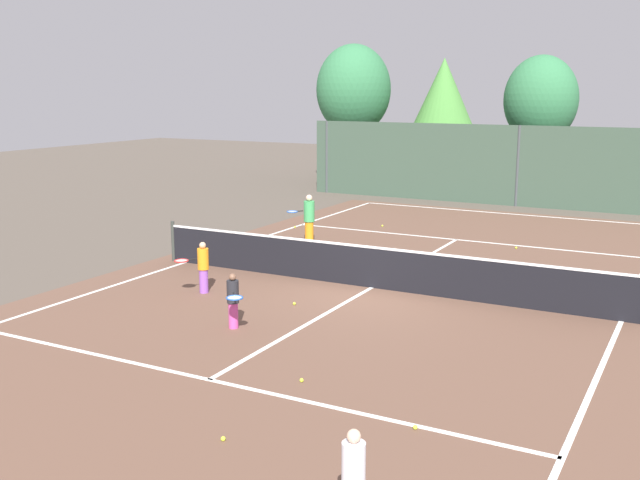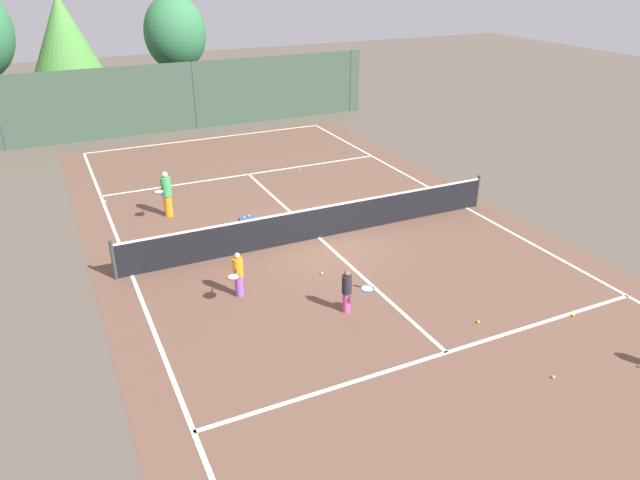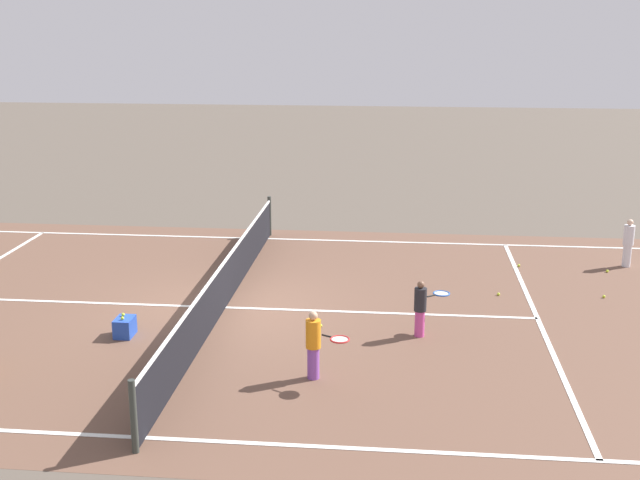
# 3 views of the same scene
# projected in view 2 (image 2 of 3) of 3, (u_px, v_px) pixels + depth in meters

# --- Properties ---
(ground_plane) EXTENTS (80.00, 80.00, 0.00)m
(ground_plane) POSITION_uv_depth(u_px,v_px,m) (319.00, 238.00, 18.00)
(ground_plane) COLOR brown
(court_surface) EXTENTS (13.00, 25.00, 0.01)m
(court_surface) POSITION_uv_depth(u_px,v_px,m) (319.00, 238.00, 18.00)
(court_surface) COLOR brown
(court_surface) RESTS_ON ground_plane
(tennis_net) EXTENTS (11.90, 0.10, 1.10)m
(tennis_net) POSITION_uv_depth(u_px,v_px,m) (319.00, 222.00, 17.78)
(tennis_net) COLOR #333833
(tennis_net) RESTS_ON ground_plane
(perimeter_fence) EXTENTS (18.00, 0.12, 3.20)m
(perimeter_fence) POSITION_uv_depth(u_px,v_px,m) (195.00, 96.00, 28.73)
(perimeter_fence) COLOR #384C3D
(perimeter_fence) RESTS_ON ground_plane
(tree_1) EXTENTS (3.11, 2.89, 6.01)m
(tree_1) POSITION_uv_depth(u_px,v_px,m) (175.00, 34.00, 30.31)
(tree_1) COLOR brown
(tree_1) RESTS_ON ground_plane
(tree_2) EXTENTS (3.44, 3.44, 6.07)m
(tree_2) POSITION_uv_depth(u_px,v_px,m) (63.00, 33.00, 30.29)
(tree_2) COLOR brown
(tree_2) RESTS_ON ground_plane
(player_0) EXTENTS (0.71, 0.85, 1.51)m
(player_0) POSITION_uv_depth(u_px,v_px,m) (167.00, 193.00, 19.18)
(player_0) COLOR orange
(player_0) RESTS_ON ground_plane
(player_1) EXTENTS (0.61, 0.81, 1.19)m
(player_1) POSITION_uv_depth(u_px,v_px,m) (238.00, 274.00, 14.65)
(player_1) COLOR purple
(player_1) RESTS_ON ground_plane
(player_3) EXTENTS (0.67, 0.75, 1.10)m
(player_3) POSITION_uv_depth(u_px,v_px,m) (348.00, 291.00, 14.01)
(player_3) COLOR #D14799
(player_3) RESTS_ON ground_plane
(ball_crate) EXTENTS (0.47, 0.33, 0.43)m
(ball_crate) POSITION_uv_depth(u_px,v_px,m) (247.00, 223.00, 18.53)
(ball_crate) COLOR blue
(ball_crate) RESTS_ON ground_plane
(tennis_ball_0) EXTENTS (0.07, 0.07, 0.07)m
(tennis_ball_0) POSITION_uv_depth(u_px,v_px,m) (105.00, 201.00, 20.60)
(tennis_ball_0) COLOR #CCE533
(tennis_ball_0) RESTS_ON ground_plane
(tennis_ball_1) EXTENTS (0.07, 0.07, 0.07)m
(tennis_ball_1) POSITION_uv_depth(u_px,v_px,m) (553.00, 377.00, 11.99)
(tennis_ball_1) COLOR #CCE533
(tennis_ball_1) RESTS_ON ground_plane
(tennis_ball_2) EXTENTS (0.07, 0.07, 0.07)m
(tennis_ball_2) POSITION_uv_depth(u_px,v_px,m) (168.00, 177.00, 22.86)
(tennis_ball_2) COLOR #CCE533
(tennis_ball_2) RESTS_ON ground_plane
(tennis_ball_3) EXTENTS (0.07, 0.07, 0.07)m
(tennis_ball_3) POSITION_uv_depth(u_px,v_px,m) (573.00, 315.00, 14.07)
(tennis_ball_3) COLOR #CCE533
(tennis_ball_3) RESTS_ON ground_plane
(tennis_ball_4) EXTENTS (0.07, 0.07, 0.07)m
(tennis_ball_4) POSITION_uv_depth(u_px,v_px,m) (393.00, 213.00, 19.67)
(tennis_ball_4) COLOR #CCE533
(tennis_ball_4) RESTS_ON ground_plane
(tennis_ball_5) EXTENTS (0.07, 0.07, 0.07)m
(tennis_ball_5) POSITION_uv_depth(u_px,v_px,m) (478.00, 322.00, 13.80)
(tennis_ball_5) COLOR #CCE533
(tennis_ball_5) RESTS_ON ground_plane
(tennis_ball_6) EXTENTS (0.07, 0.07, 0.07)m
(tennis_ball_6) POSITION_uv_depth(u_px,v_px,m) (299.00, 170.00, 23.59)
(tennis_ball_6) COLOR #CCE533
(tennis_ball_6) RESTS_ON ground_plane
(tennis_ball_7) EXTENTS (0.07, 0.07, 0.07)m
(tennis_ball_7) POSITION_uv_depth(u_px,v_px,m) (322.00, 273.00, 15.93)
(tennis_ball_7) COLOR #CCE533
(tennis_ball_7) RESTS_ON ground_plane
(tennis_ball_8) EXTENTS (0.07, 0.07, 0.07)m
(tennis_ball_8) POSITION_uv_depth(u_px,v_px,m) (640.00, 366.00, 12.31)
(tennis_ball_8) COLOR #CCE533
(tennis_ball_8) RESTS_ON ground_plane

